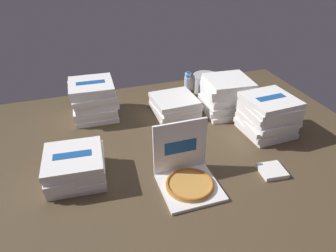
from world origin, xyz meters
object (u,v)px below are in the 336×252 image
Objects in this scene: water_bottle_1 at (188,82)px; napkin_pile at (272,171)px; pizza_stack_center_near at (94,99)px; pizza_stack_left_near at (226,96)px; open_pizza_box at (187,174)px; water_bottle_0 at (227,88)px; water_bottle_2 at (187,86)px; ice_bucket at (205,83)px; pizza_stack_right_near at (268,115)px; pizza_stack_left_far at (175,106)px; pizza_stack_left_mid at (75,167)px.

napkin_pile is (0.08, -1.41, -0.09)m from water_bottle_1.
pizza_stack_left_near is at bearing -14.52° from pizza_stack_center_near.
napkin_pile is (0.60, -0.09, -0.06)m from open_pizza_box.
open_pizza_box reaches higher than water_bottle_1.
water_bottle_1 is (-0.32, 0.25, 0.00)m from water_bottle_0.
pizza_stack_center_near is at bearing 165.48° from pizza_stack_left_near.
water_bottle_2 is (0.94, 0.12, -0.06)m from pizza_stack_center_near.
ice_bucket is 1.56× the size of napkin_pile.
water_bottle_0 is 0.39m from water_bottle_2.
pizza_stack_right_near is 1.00m from water_bottle_1.
napkin_pile is at bearing -84.85° from water_bottle_2.
pizza_stack_left_near reaches higher than water_bottle_2.
water_bottle_1 is at bearing 141.34° from water_bottle_0.
pizza_stack_left_far is at bearing -141.49° from ice_bucket.
water_bottle_0 is (0.13, -0.22, 0.02)m from ice_bucket.
ice_bucket is (0.47, 0.37, 0.01)m from pizza_stack_left_far.
water_bottle_2 is (1.17, 0.96, 0.00)m from pizza_stack_left_mid.
open_pizza_box is 1.81× the size of water_bottle_1.
ice_bucket is 0.23m from water_bottle_2.
water_bottle_0 reaches higher than ice_bucket.
open_pizza_box is 0.61m from napkin_pile.
open_pizza_box is at bearing -128.01° from water_bottle_0.
pizza_stack_right_near is at bearing 3.80° from pizza_stack_left_mid.
water_bottle_0 and water_bottle_2 have the same top height.
pizza_stack_left_far is 0.99× the size of pizza_stack_right_near.
pizza_stack_center_near is 1.85× the size of water_bottle_0.
pizza_stack_center_near reaches higher than water_bottle_2.
water_bottle_1 reaches higher than ice_bucket.
pizza_stack_left_near is at bearing 49.67° from open_pizza_box.
water_bottle_0 and water_bottle_1 have the same top height.
pizza_stack_left_far is 0.97× the size of pizza_stack_left_mid.
napkin_pile is (-0.09, -0.90, -0.15)m from pizza_stack_left_near.
pizza_stack_left_near is 0.31m from water_bottle_0.
pizza_stack_left_mid is at bearing -143.95° from ice_bucket.
open_pizza_box is 1.47m from ice_bucket.
pizza_stack_left_near is (0.45, -0.11, 0.08)m from pizza_stack_left_far.
open_pizza_box reaches higher than ice_bucket.
pizza_stack_left_near is 0.47m from water_bottle_2.
pizza_stack_left_near is 0.54m from water_bottle_1.
pizza_stack_center_near reaches higher than pizza_stack_left_near.
ice_bucket is at bearing 36.05° from pizza_stack_left_mid.
pizza_stack_left_mid is 1.59× the size of ice_bucket.
water_bottle_1 is (-0.18, 0.04, 0.02)m from ice_bucket.
pizza_stack_left_mid is at bearing -176.20° from pizza_stack_right_near.
pizza_stack_left_far is 0.40m from water_bottle_2.
pizza_stack_center_near is (-0.46, 1.11, 0.09)m from open_pizza_box.
napkin_pile is at bearing -101.64° from water_bottle_0.
pizza_stack_left_near reaches higher than ice_bucket.
pizza_stack_center_near is 0.95m from water_bottle_2.
pizza_stack_center_near is 0.96× the size of pizza_stack_left_mid.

